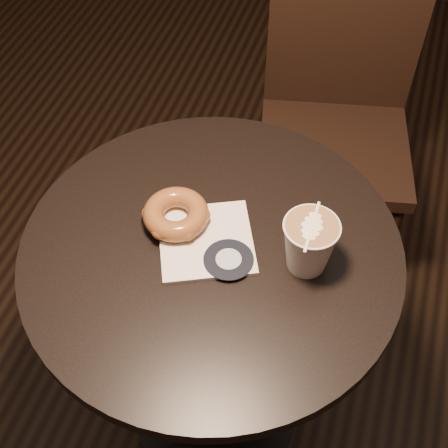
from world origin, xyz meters
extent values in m
plane|color=black|center=(0.00, 0.00, 0.00)|extent=(4.50, 4.50, 0.00)
cylinder|color=black|center=(0.00, 0.00, 0.73)|extent=(0.70, 0.70, 0.03)
cylinder|color=black|center=(0.00, 0.00, 0.37)|extent=(0.07, 0.07, 0.70)
cylinder|color=black|center=(0.00, 0.00, 0.01)|extent=(0.44, 0.44, 0.02)
cube|color=black|center=(0.14, 0.63, 0.45)|extent=(0.48, 0.48, 0.04)
cube|color=black|center=(0.10, 0.81, 0.75)|extent=(0.40, 0.13, 0.54)
cylinder|color=black|center=(0.01, 0.42, 0.23)|extent=(0.04, 0.04, 0.45)
cylinder|color=black|center=(0.35, 0.50, 0.23)|extent=(0.04, 0.04, 0.45)
cylinder|color=black|center=(-0.06, 0.76, 0.23)|extent=(0.04, 0.04, 0.45)
cylinder|color=black|center=(0.27, 0.83, 0.23)|extent=(0.04, 0.04, 0.45)
cube|color=white|center=(-0.01, 0.01, 0.75)|extent=(0.22, 0.22, 0.01)
torus|color=brown|center=(-0.08, 0.03, 0.78)|extent=(0.12, 0.12, 0.04)
camera|label=1|loc=(0.23, -0.64, 1.66)|focal=50.00mm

